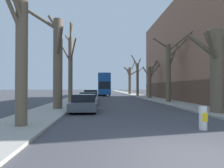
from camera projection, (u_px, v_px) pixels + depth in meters
name	position (u px, v px, depth m)	size (l,w,h in m)	color
ground_plane	(190.00, 158.00, 4.99)	(300.00, 300.00, 0.00)	#424247
sidewalk_left	(86.00, 94.00, 54.50)	(2.99, 120.00, 0.12)	#A39E93
sidewalk_right	(129.00, 93.00, 55.26)	(2.99, 120.00, 0.12)	#A39E93
building_facade_right	(209.00, 51.00, 26.67)	(10.08, 30.19, 13.23)	#93664C
street_tree_left_0	(21.00, 33.00, 8.63)	(2.87, 3.49, 9.45)	brown
street_tree_left_1	(57.00, 60.00, 15.71)	(3.63, 3.67, 8.09)	brown
street_tree_left_2	(70.00, 65.00, 22.36)	(2.54, 4.44, 9.44)	brown
street_tree_right_0	(216.00, 67.00, 13.13)	(3.59, 2.82, 5.89)	brown
street_tree_right_1	(169.00, 68.00, 22.89)	(3.96, 4.12, 7.98)	brown
street_tree_right_2	(150.00, 80.00, 31.52)	(3.01, 2.59, 6.09)	brown
street_tree_right_3	(137.00, 77.00, 40.99)	(3.20, 3.27, 8.31)	brown
street_tree_right_4	(130.00, 79.00, 50.12)	(3.71, 2.55, 8.16)	brown
double_decker_bus	(104.00, 83.00, 43.71)	(2.51, 10.64, 4.63)	#19519E
parked_car_0	(84.00, 103.00, 14.63)	(1.86, 3.98, 1.26)	#4C5156
parked_car_1	(88.00, 99.00, 20.36)	(1.86, 4.14, 1.28)	#9EA3AD
parked_car_2	(91.00, 96.00, 26.31)	(1.84, 4.52, 1.43)	olive
parked_car_3	(92.00, 95.00, 31.79)	(1.81, 3.93, 1.29)	silver
traffic_bollard	(203.00, 118.00, 8.35)	(0.33, 0.34, 0.99)	white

